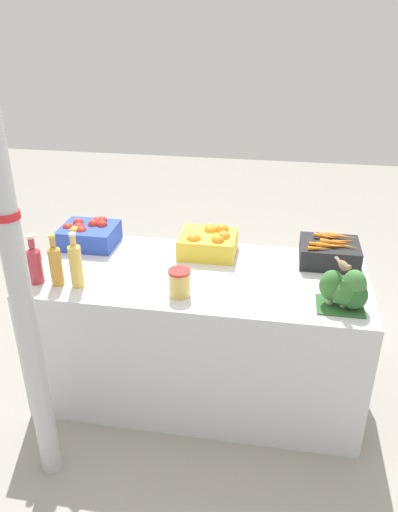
# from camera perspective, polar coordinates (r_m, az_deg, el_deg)

# --- Properties ---
(ground_plane) EXTENTS (10.00, 10.00, 0.00)m
(ground_plane) POSITION_cam_1_polar(r_m,az_deg,el_deg) (3.11, 0.00, -14.69)
(ground_plane) COLOR gray
(market_table) EXTENTS (1.78, 0.79, 0.78)m
(market_table) POSITION_cam_1_polar(r_m,az_deg,el_deg) (2.86, 0.00, -8.81)
(market_table) COLOR silver
(market_table) RESTS_ON ground_plane
(support_pole) EXTENTS (0.11, 0.11, 2.49)m
(support_pole) POSITION_cam_1_polar(r_m,az_deg,el_deg) (2.06, -20.73, 1.74)
(support_pole) COLOR #B7BABF
(support_pole) RESTS_ON ground_plane
(apple_crate) EXTENTS (0.32, 0.27, 0.15)m
(apple_crate) POSITION_cam_1_polar(r_m,az_deg,el_deg) (3.01, -12.50, 2.52)
(apple_crate) COLOR #2847B7
(apple_crate) RESTS_ON market_table
(orange_crate) EXTENTS (0.32, 0.27, 0.16)m
(orange_crate) POSITION_cam_1_polar(r_m,az_deg,el_deg) (2.83, 1.13, 1.59)
(orange_crate) COLOR gold
(orange_crate) RESTS_ON market_table
(carrot_crate) EXTENTS (0.32, 0.27, 0.16)m
(carrot_crate) POSITION_cam_1_polar(r_m,az_deg,el_deg) (2.82, 14.69, 0.47)
(carrot_crate) COLOR black
(carrot_crate) RESTS_ON market_table
(broccoli_pile) EXTENTS (0.23, 0.18, 0.20)m
(broccoli_pile) POSITION_cam_1_polar(r_m,az_deg,el_deg) (2.41, 16.47, -3.78)
(broccoli_pile) COLOR #2D602D
(broccoli_pile) RESTS_ON market_table
(juice_bottle_ruby) EXTENTS (0.07, 0.07, 0.26)m
(juice_bottle_ruby) POSITION_cam_1_polar(r_m,az_deg,el_deg) (2.65, -18.27, -0.80)
(juice_bottle_ruby) COLOR #B2333D
(juice_bottle_ruby) RESTS_ON market_table
(juice_bottle_amber) EXTENTS (0.06, 0.06, 0.28)m
(juice_bottle_amber) POSITION_cam_1_polar(r_m,az_deg,el_deg) (2.60, -16.07, -0.85)
(juice_bottle_amber) COLOR gold
(juice_bottle_amber) RESTS_ON market_table
(juice_bottle_golden) EXTENTS (0.06, 0.06, 0.29)m
(juice_bottle_golden) POSITION_cam_1_polar(r_m,az_deg,el_deg) (2.55, -13.91, -0.85)
(juice_bottle_golden) COLOR gold
(juice_bottle_golden) RESTS_ON market_table
(pickle_jar) EXTENTS (0.11, 0.11, 0.14)m
(pickle_jar) POSITION_cam_1_polar(r_m,az_deg,el_deg) (2.43, -2.24, -3.06)
(pickle_jar) COLOR #DBBC56
(pickle_jar) RESTS_ON market_table
(sparrow_bird) EXTENTS (0.07, 0.13, 0.05)m
(sparrow_bird) POSITION_cam_1_polar(r_m,az_deg,el_deg) (2.34, 16.25, -1.07)
(sparrow_bird) COLOR #4C3D2D
(sparrow_bird) RESTS_ON broccoli_pile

